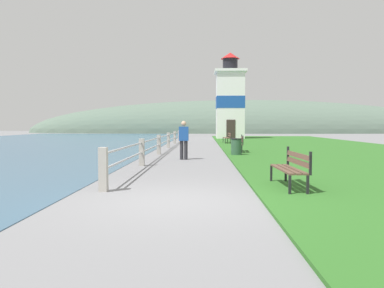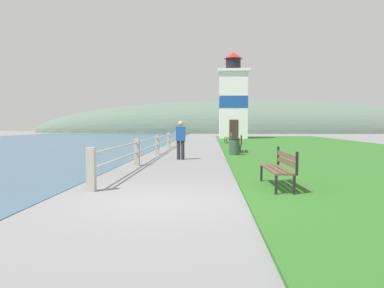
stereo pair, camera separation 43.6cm
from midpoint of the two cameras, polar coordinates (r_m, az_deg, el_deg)
The scene contains 10 objects.
ground_plane at distance 7.41m, azimuth -4.69°, elevation -8.67°, with size 160.00×160.00×0.00m, color slate.
grass_verge at distance 24.16m, azimuth 18.34°, elevation -0.65°, with size 12.00×47.68×0.06m.
seawall_railing at distance 21.38m, azimuth -4.84°, elevation 0.51°, with size 0.18×26.20×0.99m.
park_bench_near at distance 8.85m, azimuth 13.58°, elevation -3.30°, with size 0.53×1.86×0.94m.
park_bench_midway at distance 19.94m, azimuth 6.63°, elevation 0.21°, with size 0.60×1.96×0.94m.
park_bench_far at distance 29.39m, azimuth 5.03°, elevation 1.10°, with size 0.54×1.98×0.94m.
lighthouse at distance 39.93m, azimuth 5.50°, elevation 6.55°, with size 3.28×3.28×9.06m.
person_strolling at distance 15.94m, azimuth -2.05°, elevation 0.81°, with size 0.40×0.22×1.65m.
trash_bin at distance 17.91m, azimuth 6.08°, elevation -0.47°, with size 0.54×0.54×0.84m.
distant_hillside at distance 69.39m, azimuth 7.67°, elevation 1.71°, with size 80.00×16.00×12.00m.
Camera 1 is at (0.60, -7.22, 1.49)m, focal length 35.00 mm.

